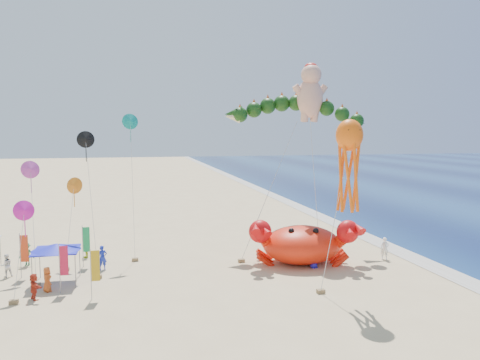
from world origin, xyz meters
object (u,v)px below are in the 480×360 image
Objects in this scene: dragon_kite at (295,115)px; canopy_blue at (56,247)px; cherub_kite at (310,91)px; crab_inflatable at (302,243)px; octopus_kite at (349,159)px.

canopy_blue is (-19.22, -6.21, -9.25)m from dragon_kite.
cherub_kite is at bearing -21.64° from dragon_kite.
cherub_kite reaches higher than canopy_blue.
dragon_kite reaches higher than crab_inflatable.
crab_inflatable is at bearing -103.34° from dragon_kite.
cherub_kite reaches higher than dragon_kite.
octopus_kite is at bearing -20.77° from canopy_blue.
crab_inflatable is at bearing -116.00° from cherub_kite.
dragon_kite is (1.35, 5.68, 10.09)m from crab_inflatable.
crab_inflatable is at bearing 1.71° from canopy_blue.
crab_inflatable is 0.64× the size of dragon_kite.
canopy_blue is (-17.87, -0.53, 0.84)m from crab_inflatable.
cherub_kite is (1.19, -0.47, 2.06)m from dragon_kite.
crab_inflatable is 2.60× the size of canopy_blue.
cherub_kite is 5.06× the size of canopy_blue.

